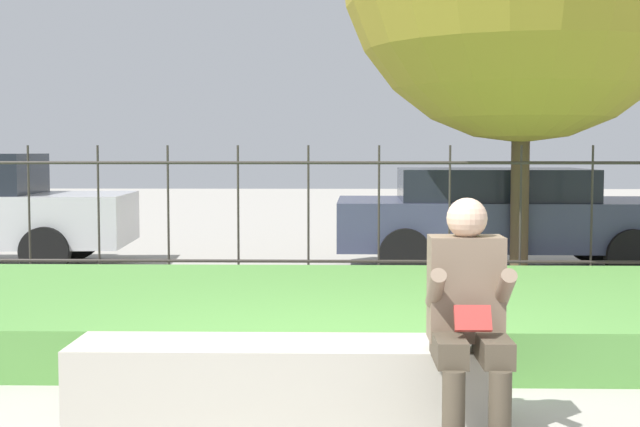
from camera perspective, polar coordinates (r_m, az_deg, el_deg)
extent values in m
plane|color=#A8A399|center=(5.00, 1.68, -13.15)|extent=(60.00, 60.00, 0.00)
cube|color=#B7B2A3|center=(4.94, -2.17, -10.71)|extent=(2.33, 0.54, 0.44)
cube|color=gray|center=(4.99, -2.16, -12.69)|extent=(2.24, 0.49, 0.08)
cylinder|color=#4C4233|center=(4.37, 8.54, -12.12)|extent=(0.11, 0.11, 0.35)
cube|color=#4C4233|center=(4.51, 8.24, -8.53)|extent=(0.15, 0.42, 0.13)
cylinder|color=#4C4233|center=(4.40, 11.45, -12.03)|extent=(0.11, 0.11, 0.35)
cube|color=#4C4233|center=(4.55, 11.02, -8.48)|extent=(0.15, 0.42, 0.13)
cube|color=#7A6651|center=(4.68, 9.30, -4.73)|extent=(0.38, 0.24, 0.54)
sphere|color=#DBB293|center=(4.62, 9.39, -0.30)|extent=(0.21, 0.21, 0.21)
cylinder|color=#7A6651|center=(4.50, 7.42, -4.80)|extent=(0.08, 0.29, 0.24)
cylinder|color=#7A6651|center=(4.55, 11.72, -4.76)|extent=(0.08, 0.29, 0.24)
cube|color=#B2332D|center=(4.45, 9.75, -6.64)|extent=(0.18, 0.09, 0.13)
cube|color=#569342|center=(7.24, 1.57, -6.34)|extent=(9.45, 3.30, 0.35)
cylinder|color=#332D28|center=(9.46, 1.51, -3.07)|extent=(7.45, 0.03, 0.03)
cylinder|color=#332D28|center=(9.38, 1.53, 3.27)|extent=(7.45, 0.03, 0.03)
cylinder|color=#332D28|center=(9.98, -18.11, -0.24)|extent=(0.02, 0.02, 1.54)
cylinder|color=#332D28|center=(9.76, -13.98, -0.25)|extent=(0.02, 0.02, 1.54)
cylinder|color=#332D28|center=(9.59, -9.68, -0.27)|extent=(0.02, 0.02, 1.54)
cylinder|color=#332D28|center=(9.47, -5.25, -0.28)|extent=(0.02, 0.02, 1.54)
cylinder|color=#332D28|center=(9.42, -0.75, -0.29)|extent=(0.02, 0.02, 1.54)
cylinder|color=#332D28|center=(9.42, 3.78, -0.29)|extent=(0.02, 0.02, 1.54)
cylinder|color=#332D28|center=(9.48, 8.29, -0.30)|extent=(0.02, 0.02, 1.54)
cylinder|color=#332D28|center=(9.60, 12.70, -0.30)|extent=(0.02, 0.02, 1.54)
cylinder|color=#332D28|center=(9.77, 16.99, -0.30)|extent=(0.02, 0.02, 1.54)
cube|color=#383D56|center=(11.18, 11.78, -0.60)|extent=(4.15, 1.93, 0.58)
cube|color=black|center=(11.13, 10.97, 1.86)|extent=(2.29, 1.67, 0.38)
cylinder|color=black|center=(10.62, 19.36, -2.55)|extent=(0.61, 0.21, 0.60)
cylinder|color=black|center=(12.35, 16.92, -1.61)|extent=(0.61, 0.21, 0.60)
cylinder|color=black|center=(10.18, 5.47, -2.62)|extent=(0.61, 0.21, 0.60)
cylinder|color=black|center=(11.97, 5.02, -1.62)|extent=(0.61, 0.21, 0.60)
cylinder|color=black|center=(11.01, -17.19, -2.32)|extent=(0.60, 0.24, 0.59)
cylinder|color=black|center=(12.60, -15.27, -1.50)|extent=(0.60, 0.24, 0.59)
cylinder|color=#4C3D28|center=(10.13, 12.69, 2.56)|extent=(0.20, 0.20, 2.47)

